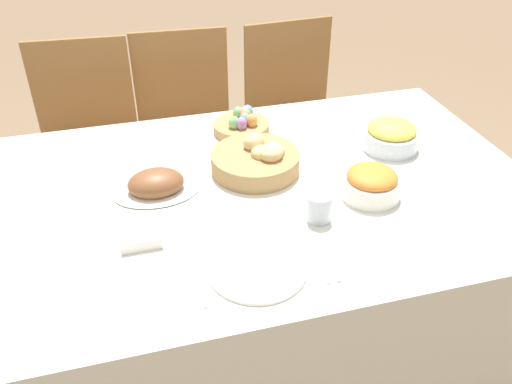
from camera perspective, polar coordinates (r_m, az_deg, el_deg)
name	(u,v)px	position (r m, az deg, el deg)	size (l,w,h in m)	color
ground_plane	(243,353)	(2.10, -1.42, -16.54)	(12.00, 12.00, 0.00)	#7F664C
dining_table	(241,281)	(1.83, -1.58, -9.30)	(1.78, 1.06, 0.73)	silver
chair_far_right	(296,116)	(2.57, 4.24, 7.98)	(0.45, 0.45, 0.90)	olive
chair_far_left	(89,142)	(2.45, -17.19, 5.07)	(0.45, 0.45, 0.90)	olive
chair_far_center	(187,130)	(2.46, -7.25, 6.54)	(0.44, 0.44, 0.90)	olive
bread_basket	(257,160)	(1.67, 0.10, 3.41)	(0.27, 0.27, 0.11)	#AD8451
egg_basket	(242,124)	(1.90, -1.47, 7.12)	(0.20, 0.20, 0.08)	#AD8451
ham_platter	(156,185)	(1.60, -10.48, 0.76)	(0.25, 0.18, 0.08)	white
pineapple_bowl	(391,135)	(1.85, 14.02, 5.80)	(0.19, 0.19, 0.10)	silver
carrot_bowl	(371,183)	(1.59, 12.04, 0.92)	(0.17, 0.17, 0.09)	white
dinner_plate	(257,268)	(1.32, 0.14, -8.02)	(0.24, 0.24, 0.01)	white
fork	(197,280)	(1.31, -6.19, -9.21)	(0.01, 0.19, 0.00)	silver
knife	(314,258)	(1.36, 6.16, -6.95)	(0.01, 0.19, 0.00)	silver
spoon	(326,256)	(1.37, 7.34, -6.72)	(0.01, 0.19, 0.00)	silver
drinking_cup	(319,208)	(1.47, 6.66, -1.63)	(0.07, 0.07, 0.08)	silver
butter_dish	(141,239)	(1.42, -12.02, -4.90)	(0.10, 0.06, 0.03)	white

